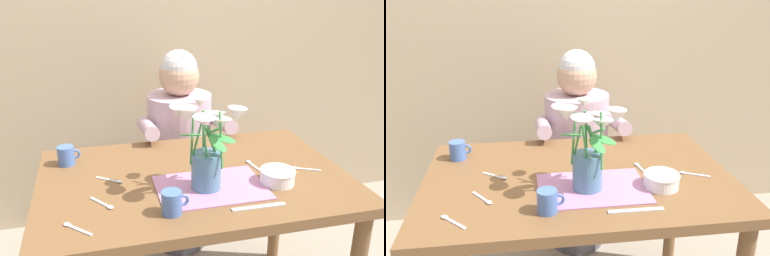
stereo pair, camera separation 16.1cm
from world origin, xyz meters
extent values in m
cube|color=tan|center=(0.00, 1.05, 1.25)|extent=(4.00, 0.10, 2.50)
cube|color=brown|center=(0.00, 0.00, 0.72)|extent=(1.20, 0.80, 0.04)
cylinder|color=brown|center=(-0.54, 0.34, 0.35)|extent=(0.06, 0.06, 0.70)
cylinder|color=brown|center=(0.54, 0.34, 0.35)|extent=(0.06, 0.06, 0.70)
cylinder|color=#4C4C56|center=(0.08, 0.62, 0.20)|extent=(0.30, 0.30, 0.40)
cylinder|color=#BC9EB2|center=(0.08, 0.62, 0.65)|extent=(0.34, 0.34, 0.50)
sphere|color=tan|center=(0.08, 0.62, 1.00)|extent=(0.21, 0.21, 0.21)
sphere|color=silver|center=(0.08, 0.62, 1.04)|extent=(0.19, 0.19, 0.19)
cylinder|color=#BC9EB2|center=(-0.11, 0.48, 0.78)|extent=(0.07, 0.33, 0.12)
cylinder|color=#BC9EB2|center=(0.27, 0.48, 0.78)|extent=(0.07, 0.33, 0.12)
cube|color=#B275A3|center=(0.04, -0.12, 0.74)|extent=(0.40, 0.28, 0.00)
cylinder|color=teal|center=(0.02, -0.12, 0.81)|extent=(0.11, 0.11, 0.14)
cylinder|color=#388E42|center=(0.04, -0.11, 0.91)|extent=(0.05, 0.02, 0.14)
cone|color=white|center=(0.07, -0.11, 0.99)|extent=(0.11, 0.11, 0.05)
sphere|color=#E5D14C|center=(0.07, -0.11, 0.99)|extent=(0.02, 0.02, 0.02)
cylinder|color=#388E42|center=(0.04, -0.09, 0.92)|extent=(0.06, 0.06, 0.15)
cone|color=silver|center=(0.06, -0.07, 1.00)|extent=(0.10, 0.10, 0.04)
sphere|color=#E5D14C|center=(0.06, -0.07, 1.01)|extent=(0.02, 0.02, 0.02)
cylinder|color=#388E42|center=(0.02, -0.08, 0.94)|extent=(0.03, 0.07, 0.20)
cone|color=white|center=(0.02, -0.04, 1.05)|extent=(0.07, 0.07, 0.03)
sphere|color=#E5D14C|center=(0.02, -0.04, 1.05)|extent=(0.02, 0.02, 0.02)
cylinder|color=#388E42|center=(-0.03, -0.09, 0.93)|extent=(0.03, 0.05, 0.19)
cone|color=silver|center=(-0.08, -0.07, 1.03)|extent=(0.08, 0.09, 0.05)
sphere|color=#E5D14C|center=(-0.08, -0.07, 1.03)|extent=(0.02, 0.02, 0.02)
cylinder|color=#388E42|center=(-0.02, -0.13, 0.94)|extent=(0.04, 0.06, 0.20)
cone|color=white|center=(-0.06, -0.14, 1.04)|extent=(0.09, 0.09, 0.05)
sphere|color=#E5D14C|center=(-0.06, -0.14, 1.04)|extent=(0.02, 0.02, 0.02)
cylinder|color=#388E42|center=(0.00, -0.16, 0.93)|extent=(0.04, 0.04, 0.19)
cone|color=silver|center=(-0.02, -0.19, 1.03)|extent=(0.11, 0.11, 0.04)
sphere|color=#E5D14C|center=(-0.02, -0.19, 1.04)|extent=(0.02, 0.02, 0.02)
cylinder|color=#388E42|center=(0.06, -0.15, 0.94)|extent=(0.01, 0.06, 0.20)
cone|color=white|center=(0.10, -0.18, 1.04)|extent=(0.08, 0.08, 0.05)
sphere|color=#E5D14C|center=(0.10, -0.18, 1.05)|extent=(0.02, 0.02, 0.02)
ellipsoid|color=#388E42|center=(-0.04, -0.13, 0.96)|extent=(0.10, 0.06, 0.03)
ellipsoid|color=#388E42|center=(0.06, -0.08, 0.95)|extent=(0.09, 0.09, 0.02)
ellipsoid|color=#388E42|center=(0.07, -0.15, 0.94)|extent=(0.10, 0.08, 0.04)
ellipsoid|color=#388E42|center=(0.04, -0.17, 0.94)|extent=(0.07, 0.09, 0.04)
cylinder|color=white|center=(0.29, -0.14, 0.77)|extent=(0.13, 0.13, 0.05)
torus|color=white|center=(0.29, -0.14, 0.79)|extent=(0.14, 0.14, 0.01)
cube|color=silver|center=(0.15, -0.29, 0.74)|extent=(0.19, 0.02, 0.00)
cylinder|color=#476BB7|center=(-0.14, -0.26, 0.78)|extent=(0.07, 0.07, 0.08)
torus|color=#476BB7|center=(-0.10, -0.26, 0.78)|extent=(0.04, 0.01, 0.04)
cylinder|color=#476BB7|center=(-0.49, 0.23, 0.78)|extent=(0.07, 0.07, 0.08)
torus|color=#476BB7|center=(-0.45, 0.23, 0.78)|extent=(0.04, 0.01, 0.04)
cube|color=silver|center=(0.26, 0.01, 0.74)|extent=(0.03, 0.10, 0.00)
ellipsoid|color=silver|center=(0.25, 0.06, 0.74)|extent=(0.02, 0.03, 0.01)
cube|color=silver|center=(-0.37, -0.13, 0.74)|extent=(0.07, 0.09, 0.00)
ellipsoid|color=silver|center=(-0.34, -0.17, 0.74)|extent=(0.03, 0.03, 0.01)
cube|color=silver|center=(-0.43, -0.29, 0.74)|extent=(0.08, 0.08, 0.00)
ellipsoid|color=silver|center=(-0.47, -0.25, 0.74)|extent=(0.03, 0.03, 0.01)
cube|color=silver|center=(-0.33, 0.04, 0.74)|extent=(0.09, 0.07, 0.00)
ellipsoid|color=silver|center=(-0.29, 0.01, 0.74)|extent=(0.03, 0.03, 0.01)
cube|color=silver|center=(0.46, -0.07, 0.74)|extent=(0.09, 0.05, 0.00)
ellipsoid|color=silver|center=(0.41, -0.04, 0.74)|extent=(0.03, 0.03, 0.01)
camera|label=1|loc=(-0.36, -1.42, 1.47)|focal=38.64mm
camera|label=2|loc=(-0.21, -1.45, 1.47)|focal=38.64mm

